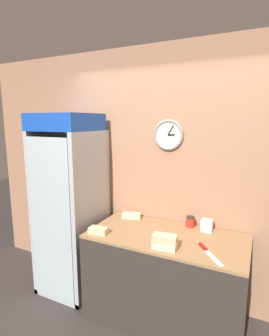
{
  "coord_description": "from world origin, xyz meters",
  "views": [
    {
      "loc": [
        0.74,
        -1.29,
        1.93
      ],
      "look_at": [
        -0.35,
        0.95,
        1.48
      ],
      "focal_mm": 28.0,
      "sensor_mm": 36.0,
      "label": 1
    }
  ],
  "objects_px": {
    "beverage_cooler": "(74,197)",
    "condiment_jar": "(190,222)",
    "sandwich_flat_right": "(98,231)",
    "napkin_dispenser": "(207,225)",
    "sandwich_flat_left": "(132,216)",
    "sandwich_stack_middle": "(165,238)",
    "sandwich_stack_bottom": "(165,245)",
    "chefs_knife": "(207,251)"
  },
  "relations": [
    {
      "from": "sandwich_stack_bottom",
      "to": "sandwich_stack_middle",
      "type": "bearing_deg",
      "value": 0.0
    },
    {
      "from": "sandwich_stack_middle",
      "to": "sandwich_flat_left",
      "type": "xyz_separation_m",
      "value": [
        -0.57,
        0.51,
        -0.06
      ]
    },
    {
      "from": "sandwich_stack_bottom",
      "to": "napkin_dispenser",
      "type": "xyz_separation_m",
      "value": [
        0.25,
        0.52,
        0.03
      ]
    },
    {
      "from": "chefs_knife",
      "to": "napkin_dispenser",
      "type": "bearing_deg",
      "value": 101.33
    },
    {
      "from": "beverage_cooler",
      "to": "sandwich_stack_bottom",
      "type": "distance_m",
      "value": 1.27
    },
    {
      "from": "sandwich_flat_right",
      "to": "condiment_jar",
      "type": "bearing_deg",
      "value": 35.97
    },
    {
      "from": "chefs_knife",
      "to": "napkin_dispenser",
      "type": "relative_size",
      "value": 2.49
    },
    {
      "from": "condiment_jar",
      "to": "napkin_dispenser",
      "type": "bearing_deg",
      "value": -11.62
    },
    {
      "from": "sandwich_flat_left",
      "to": "napkin_dispenser",
      "type": "distance_m",
      "value": 0.82
    },
    {
      "from": "sandwich_stack_middle",
      "to": "sandwich_flat_left",
      "type": "bearing_deg",
      "value": 138.08
    },
    {
      "from": "sandwich_flat_left",
      "to": "condiment_jar",
      "type": "bearing_deg",
      "value": 3.61
    },
    {
      "from": "beverage_cooler",
      "to": "sandwich_flat_right",
      "type": "bearing_deg",
      "value": -30.39
    },
    {
      "from": "sandwich_flat_left",
      "to": "napkin_dispenser",
      "type": "xyz_separation_m",
      "value": [
        0.82,
        0.01,
        0.03
      ]
    },
    {
      "from": "sandwich_stack_middle",
      "to": "napkin_dispenser",
      "type": "height_order",
      "value": "sandwich_stack_middle"
    },
    {
      "from": "sandwich_stack_middle",
      "to": "chefs_knife",
      "type": "relative_size",
      "value": 0.71
    },
    {
      "from": "sandwich_flat_right",
      "to": "napkin_dispenser",
      "type": "xyz_separation_m",
      "value": [
        0.92,
        0.51,
        0.03
      ]
    },
    {
      "from": "beverage_cooler",
      "to": "sandwich_stack_middle",
      "type": "distance_m",
      "value": 1.26
    },
    {
      "from": "beverage_cooler",
      "to": "chefs_knife",
      "type": "relative_size",
      "value": 6.74
    },
    {
      "from": "sandwich_stack_bottom",
      "to": "condiment_jar",
      "type": "bearing_deg",
      "value": 81.94
    },
    {
      "from": "sandwich_stack_middle",
      "to": "sandwich_flat_right",
      "type": "distance_m",
      "value": 0.67
    },
    {
      "from": "beverage_cooler",
      "to": "napkin_dispenser",
      "type": "distance_m",
      "value": 1.48
    },
    {
      "from": "condiment_jar",
      "to": "sandwich_stack_middle",
      "type": "bearing_deg",
      "value": -98.06
    },
    {
      "from": "sandwich_flat_left",
      "to": "sandwich_flat_right",
      "type": "bearing_deg",
      "value": -101.48
    },
    {
      "from": "beverage_cooler",
      "to": "napkin_dispenser",
      "type": "bearing_deg",
      "value": 7.26
    },
    {
      "from": "sandwich_stack_bottom",
      "to": "chefs_knife",
      "type": "distance_m",
      "value": 0.35
    },
    {
      "from": "beverage_cooler",
      "to": "condiment_jar",
      "type": "distance_m",
      "value": 1.32
    },
    {
      "from": "napkin_dispenser",
      "to": "sandwich_flat_left",
      "type": "bearing_deg",
      "value": -179.61
    },
    {
      "from": "sandwich_stack_bottom",
      "to": "napkin_dispenser",
      "type": "bearing_deg",
      "value": 64.2
    },
    {
      "from": "sandwich_stack_bottom",
      "to": "condiment_jar",
      "type": "distance_m",
      "value": 0.56
    },
    {
      "from": "sandwich_stack_middle",
      "to": "sandwich_flat_right",
      "type": "xyz_separation_m",
      "value": [
        -0.67,
        0.01,
        -0.06
      ]
    },
    {
      "from": "sandwich_stack_middle",
      "to": "chefs_knife",
      "type": "distance_m",
      "value": 0.36
    },
    {
      "from": "sandwich_stack_bottom",
      "to": "sandwich_flat_right",
      "type": "xyz_separation_m",
      "value": [
        -0.67,
        0.01,
        -0.0
      ]
    },
    {
      "from": "sandwich_flat_right",
      "to": "sandwich_flat_left",
      "type": "bearing_deg",
      "value": 78.52
    },
    {
      "from": "sandwich_stack_middle",
      "to": "sandwich_flat_left",
      "type": "distance_m",
      "value": 0.77
    },
    {
      "from": "sandwich_stack_bottom",
      "to": "chefs_knife",
      "type": "bearing_deg",
      "value": 16.87
    },
    {
      "from": "sandwich_stack_bottom",
      "to": "beverage_cooler",
      "type": "bearing_deg",
      "value": 164.88
    },
    {
      "from": "sandwich_stack_bottom",
      "to": "sandwich_flat_right",
      "type": "height_order",
      "value": "sandwich_stack_bottom"
    },
    {
      "from": "sandwich_stack_bottom",
      "to": "sandwich_flat_left",
      "type": "xyz_separation_m",
      "value": [
        -0.57,
        0.51,
        -0.0
      ]
    },
    {
      "from": "napkin_dispenser",
      "to": "sandwich_stack_middle",
      "type": "bearing_deg",
      "value": -115.8
    },
    {
      "from": "sandwich_stack_middle",
      "to": "napkin_dispenser",
      "type": "xyz_separation_m",
      "value": [
        0.25,
        0.52,
        -0.03
      ]
    },
    {
      "from": "chefs_knife",
      "to": "condiment_jar",
      "type": "distance_m",
      "value": 0.52
    },
    {
      "from": "chefs_knife",
      "to": "napkin_dispenser",
      "type": "xyz_separation_m",
      "value": [
        -0.08,
        0.41,
        0.05
      ]
    }
  ]
}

